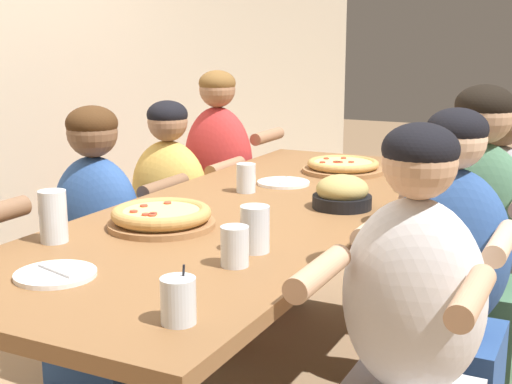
% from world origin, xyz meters
% --- Properties ---
extents(dining_table, '(2.32, 0.87, 0.80)m').
position_xyz_m(dining_table, '(0.00, 0.00, 0.72)').
color(dining_table, brown).
rests_on(dining_table, ground).
extents(pizza_board_main, '(0.33, 0.33, 0.06)m').
position_xyz_m(pizza_board_main, '(-0.37, 0.14, 0.83)').
color(pizza_board_main, '#996B42').
rests_on(pizza_board_main, dining_table).
extents(pizza_board_second, '(0.34, 0.34, 0.05)m').
position_xyz_m(pizza_board_second, '(0.71, -0.06, 0.82)').
color(pizza_board_second, '#996B42').
rests_on(pizza_board_second, dining_table).
extents(skillet_bowl, '(0.29, 0.20, 0.11)m').
position_xyz_m(skillet_bowl, '(0.11, -0.27, 0.85)').
color(skillet_bowl, black).
rests_on(skillet_bowl, dining_table).
extents(empty_plate_a, '(0.20, 0.20, 0.02)m').
position_xyz_m(empty_plate_a, '(-0.86, 0.11, 0.80)').
color(empty_plate_a, white).
rests_on(empty_plate_a, dining_table).
extents(empty_plate_b, '(0.20, 0.20, 0.02)m').
position_xyz_m(empty_plate_b, '(0.37, 0.07, 0.80)').
color(empty_plate_b, white).
rests_on(empty_plate_b, dining_table).
extents(cocktail_glass_blue, '(0.07, 0.07, 0.12)m').
position_xyz_m(cocktail_glass_blue, '(-0.97, -0.30, 0.84)').
color(cocktail_glass_blue, silver).
rests_on(cocktail_glass_blue, dining_table).
extents(drinking_glass_a, '(0.07, 0.07, 0.11)m').
position_xyz_m(drinking_glass_a, '(0.18, 0.13, 0.85)').
color(drinking_glass_a, silver).
rests_on(drinking_glass_a, dining_table).
extents(drinking_glass_b, '(0.08, 0.08, 0.13)m').
position_xyz_m(drinking_glass_b, '(-0.46, -0.23, 0.86)').
color(drinking_glass_b, silver).
rests_on(drinking_glass_b, dining_table).
extents(drinking_glass_c, '(0.07, 0.07, 0.10)m').
position_xyz_m(drinking_glass_c, '(-0.59, -0.24, 0.84)').
color(drinking_glass_c, silver).
rests_on(drinking_glass_c, dining_table).
extents(drinking_glass_d, '(0.08, 0.08, 0.15)m').
position_xyz_m(drinking_glass_d, '(-0.63, 0.32, 0.86)').
color(drinking_glass_d, silver).
rests_on(drinking_glass_d, dining_table).
extents(drinking_glass_e, '(0.07, 0.07, 0.15)m').
position_xyz_m(drinking_glass_e, '(0.96, -0.35, 0.87)').
color(drinking_glass_e, silver).
rests_on(drinking_glass_e, dining_table).
extents(diner_near_midleft, '(0.51, 0.40, 1.17)m').
position_xyz_m(diner_near_midleft, '(-0.45, -0.66, 0.53)').
color(diner_near_midleft, silver).
rests_on(diner_near_midleft, ground).
extents(diner_far_right, '(0.51, 0.40, 1.20)m').
position_xyz_m(diner_far_right, '(0.91, 0.66, 0.54)').
color(diner_far_right, '#B22D2D').
rests_on(diner_far_right, ground).
extents(diner_near_right, '(0.51, 0.40, 1.13)m').
position_xyz_m(diner_near_right, '(0.91, -0.66, 0.53)').
color(diner_near_right, '#99999E').
rests_on(diner_near_right, ground).
extents(diner_near_center, '(0.51, 0.40, 1.16)m').
position_xyz_m(diner_near_center, '(-0.01, -0.66, 0.53)').
color(diner_near_center, '#2D5193').
rests_on(diner_near_center, ground).
extents(diner_far_midright, '(0.51, 0.40, 1.09)m').
position_xyz_m(diner_far_midright, '(0.47, 0.66, 0.49)').
color(diner_far_midright, gold).
rests_on(diner_far_midright, ground).
extents(diner_far_center, '(0.51, 0.40, 1.12)m').
position_xyz_m(diner_far_center, '(-0.03, 0.66, 0.51)').
color(diner_far_center, '#2D5193').
rests_on(diner_far_center, ground).
extents(diner_near_midright, '(0.51, 0.40, 1.20)m').
position_xyz_m(diner_near_midright, '(0.47, -0.66, 0.56)').
color(diner_near_midright, '#477556').
rests_on(diner_near_midright, ground).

